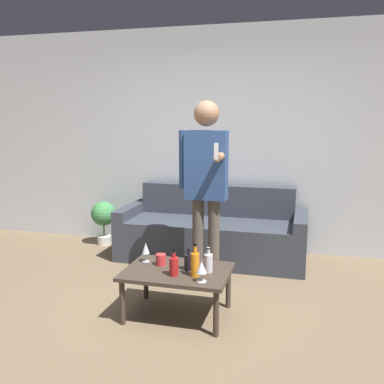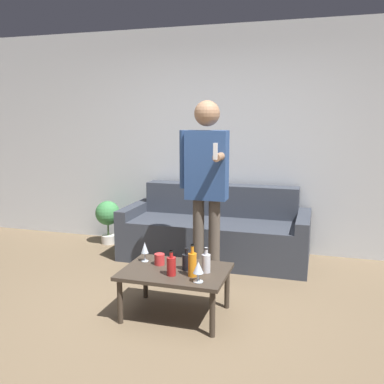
% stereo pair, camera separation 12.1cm
% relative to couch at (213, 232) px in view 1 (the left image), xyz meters
% --- Properties ---
extents(ground_plane, '(16.00, 16.00, 0.00)m').
position_rel_couch_xyz_m(ground_plane, '(-0.03, -1.83, -0.30)').
color(ground_plane, '#756047').
extents(wall_back, '(8.00, 0.06, 2.70)m').
position_rel_couch_xyz_m(wall_back, '(-0.03, 0.46, 1.05)').
color(wall_back, silver).
rests_on(wall_back, ground_plane).
extents(couch, '(2.12, 0.86, 0.83)m').
position_rel_couch_xyz_m(couch, '(0.00, 0.00, 0.00)').
color(couch, '#383D47').
rests_on(couch, ground_plane).
extents(coffee_table, '(0.86, 0.62, 0.40)m').
position_rel_couch_xyz_m(coffee_table, '(0.04, -1.55, 0.05)').
color(coffee_table, '#3D3328').
rests_on(coffee_table, ground_plane).
extents(bottle_orange, '(0.07, 0.07, 0.18)m').
position_rel_couch_xyz_m(bottle_orange, '(0.13, -1.52, 0.16)').
color(bottle_orange, black).
rests_on(bottle_orange, coffee_table).
extents(bottle_green, '(0.07, 0.07, 0.26)m').
position_rel_couch_xyz_m(bottle_green, '(0.21, -1.65, 0.19)').
color(bottle_green, orange).
rests_on(bottle_green, coffee_table).
extents(bottle_dark, '(0.07, 0.07, 0.21)m').
position_rel_couch_xyz_m(bottle_dark, '(0.29, -1.53, 0.17)').
color(bottle_dark, silver).
rests_on(bottle_dark, coffee_table).
extents(bottle_yellow, '(0.07, 0.07, 0.20)m').
position_rel_couch_xyz_m(bottle_yellow, '(0.05, -1.67, 0.17)').
color(bottle_yellow, '#B21E1E').
rests_on(bottle_yellow, coffee_table).
extents(wine_glass_near, '(0.08, 0.08, 0.16)m').
position_rel_couch_xyz_m(wine_glass_near, '(0.29, -1.74, 0.20)').
color(wine_glass_near, silver).
rests_on(wine_glass_near, coffee_table).
extents(wine_glass_far, '(0.06, 0.06, 0.17)m').
position_rel_couch_xyz_m(wine_glass_far, '(-0.28, -1.43, 0.21)').
color(wine_glass_far, silver).
rests_on(wine_glass_far, coffee_table).
extents(cup_on_table, '(0.09, 0.09, 0.09)m').
position_rel_couch_xyz_m(cup_on_table, '(-0.13, -1.47, 0.14)').
color(cup_on_table, red).
rests_on(cup_on_table, coffee_table).
extents(person_standing_front, '(0.46, 0.44, 1.78)m').
position_rel_couch_xyz_m(person_standing_front, '(0.11, -0.86, 0.77)').
color(person_standing_front, brown).
rests_on(person_standing_front, ground_plane).
extents(potted_plant, '(0.31, 0.31, 0.56)m').
position_rel_couch_xyz_m(potted_plant, '(-1.47, 0.15, 0.07)').
color(potted_plant, silver).
rests_on(potted_plant, ground_plane).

